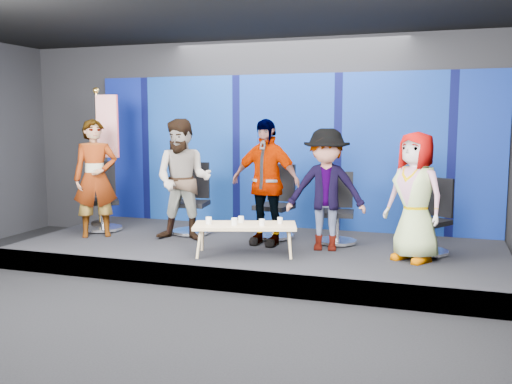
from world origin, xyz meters
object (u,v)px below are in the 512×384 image
at_px(chair_c, 276,214).
at_px(mug_c, 241,220).
at_px(coffee_table, 245,227).
at_px(mug_b, 234,222).
at_px(mug_d, 262,222).
at_px(panelist_b, 183,180).
at_px(panelist_a, 96,178).
at_px(chair_b, 192,210).
at_px(flag_stand, 104,154).
at_px(chair_a, 102,208).
at_px(panelist_e, 415,197).
at_px(chair_d, 337,220).
at_px(mug_e, 280,220).
at_px(panelist_c, 265,182).
at_px(chair_e, 430,229).
at_px(mug_a, 209,221).
at_px(panelist_d, 326,190).

bearing_deg(chair_c, mug_c, -88.54).
distance_m(coffee_table, mug_b, 0.18).
relative_size(coffee_table, mug_d, 16.82).
distance_m(panelist_b, mug_d, 1.68).
height_order(panelist_a, panelist_b, panelist_b).
height_order(chair_b, flag_stand, flag_stand).
height_order(chair_c, mug_d, chair_c).
relative_size(chair_a, mug_c, 12.52).
relative_size(chair_b, chair_c, 1.00).
bearing_deg(panelist_e, chair_a, -154.21).
bearing_deg(chair_d, mug_e, -131.04).
xyz_separation_m(panelist_a, panelist_c, (2.71, 0.29, 0.00)).
height_order(chair_e, mug_e, chair_e).
bearing_deg(mug_a, panelist_c, 58.58).
xyz_separation_m(chair_a, panelist_b, (1.63, -0.28, 0.55)).
distance_m(mug_a, mug_c, 0.45).
bearing_deg(coffee_table, chair_d, 47.50).
xyz_separation_m(chair_b, mug_a, (0.84, -1.28, 0.10)).
bearing_deg(mug_d, flag_stand, 160.49).
height_order(panelist_d, panelist_e, panelist_d).
xyz_separation_m(mug_b, flag_stand, (-2.79, 1.21, 0.78)).
bearing_deg(mug_d, coffee_table, 174.44).
bearing_deg(coffee_table, flag_stand, 159.35).
bearing_deg(mug_c, mug_d, -18.13).
bearing_deg(chair_c, panelist_e, -12.02).
bearing_deg(mug_b, panelist_e, 12.83).
xyz_separation_m(panelist_a, chair_c, (2.72, 0.80, -0.55)).
relative_size(panelist_b, chair_c, 1.62).
relative_size(chair_a, panelist_c, 0.62).
height_order(chair_a, mug_d, chair_a).
relative_size(chair_b, mug_c, 12.57).
height_order(panelist_e, mug_a, panelist_e).
bearing_deg(panelist_c, panelist_d, 4.45).
bearing_deg(coffee_table, panelist_c, 85.40).
distance_m(chair_c, panelist_e, 2.34).
height_order(chair_b, chair_d, chair_b).
distance_m(chair_a, mug_a, 2.60).
relative_size(panelist_c, flag_stand, 0.78).
distance_m(chair_e, flag_stand, 5.39).
xyz_separation_m(chair_a, panelist_d, (3.83, -0.25, 0.48)).
xyz_separation_m(chair_a, chair_c, (2.92, 0.33, 0.00)).
distance_m(panelist_a, chair_d, 3.82).
bearing_deg(flag_stand, chair_b, -2.92).
distance_m(chair_b, mug_e, 1.99).
distance_m(panelist_a, panelist_d, 3.64).
distance_m(chair_a, panelist_e, 5.10).
xyz_separation_m(chair_c, panelist_e, (2.13, -0.83, 0.47)).
xyz_separation_m(chair_a, panelist_a, (0.20, -0.47, 0.55)).
height_order(panelist_c, mug_b, panelist_c).
height_order(panelist_a, mug_c, panelist_a).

